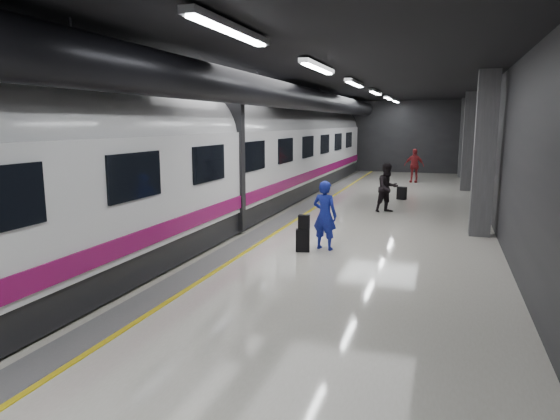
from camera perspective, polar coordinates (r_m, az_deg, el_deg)
The scene contains 9 objects.
ground at distance 13.56m, azimuth 2.68°, elevation -3.31°, with size 40.00×40.00×0.00m, color silver.
platform_hall at distance 14.21m, azimuth 2.73°, elevation 11.67°, with size 10.02×40.02×4.51m.
train at distance 14.46m, azimuth -9.80°, elevation 5.68°, with size 3.05×38.00×4.05m.
traveler_main at distance 12.33m, azimuth 5.14°, elevation -0.60°, with size 0.63×0.41×1.72m, color #1634A9.
suitcase_main at distance 12.19m, azimuth 2.62°, elevation -3.49°, with size 0.34×0.21×0.55m, color black.
shoulder_bag at distance 12.09m, azimuth 2.76°, elevation -1.40°, with size 0.27×0.14×0.36m, color black.
traveler_far_a at distance 17.85m, azimuth 12.18°, elevation 2.49°, with size 0.84×0.65×1.73m, color black.
traveler_far_b at distance 27.36m, azimuth 15.07°, elevation 4.93°, with size 1.04×0.43×1.77m, color maroon.
suitcase_far at distance 21.07m, azimuth 13.75°, elevation 1.88°, with size 0.36×0.23×0.52m, color black.
Camera 1 is at (3.54, -12.72, 3.10)m, focal length 32.00 mm.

